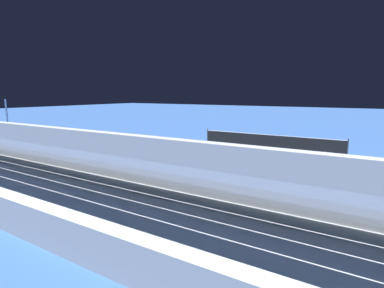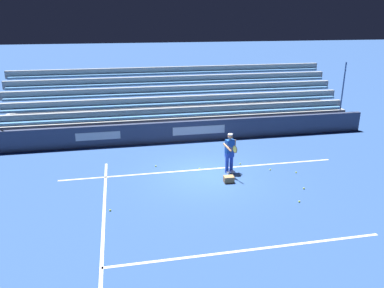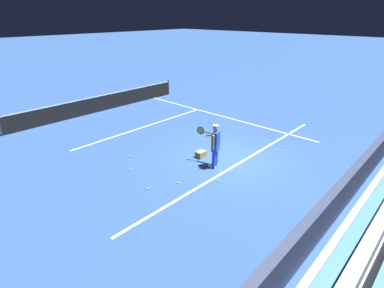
# 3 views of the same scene
# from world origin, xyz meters

# --- Properties ---
(ground_plane) EXTENTS (160.00, 160.00, 0.00)m
(ground_plane) POSITION_xyz_m (0.00, 0.00, 0.00)
(ground_plane) COLOR #2D5193
(court_baseline_white) EXTENTS (12.00, 0.10, 0.01)m
(court_baseline_white) POSITION_xyz_m (0.00, -0.50, 0.00)
(court_baseline_white) COLOR white
(court_baseline_white) RESTS_ON ground
(court_sideline_white) EXTENTS (0.10, 12.00, 0.01)m
(court_sideline_white) POSITION_xyz_m (4.11, 4.00, 0.00)
(court_sideline_white) COLOR white
(court_sideline_white) RESTS_ON ground
(court_service_line_white) EXTENTS (8.22, 0.10, 0.01)m
(court_service_line_white) POSITION_xyz_m (0.00, 5.50, 0.00)
(court_service_line_white) COLOR white
(court_service_line_white) RESTS_ON ground
(back_wall_sponsor_board) EXTENTS (20.23, 0.25, 1.10)m
(back_wall_sponsor_board) POSITION_xyz_m (0.01, -4.44, 0.55)
(back_wall_sponsor_board) COLOR #384260
(back_wall_sponsor_board) RESTS_ON ground
(tennis_player) EXTENTS (0.58, 1.07, 1.71)m
(tennis_player) POSITION_xyz_m (-1.04, 0.03, 0.89)
(tennis_player) COLOR blue
(tennis_player) RESTS_ON ground
(ball_box_cardboard) EXTENTS (0.41, 0.31, 0.26)m
(ball_box_cardboard) POSITION_xyz_m (-0.74, 0.98, 0.13)
(ball_box_cardboard) COLOR #A87F51
(ball_box_cardboard) RESTS_ON ground
(tennis_ball_stray_back) EXTENTS (0.07, 0.07, 0.07)m
(tennis_ball_stray_back) POSITION_xyz_m (-2.73, 3.12, 0.03)
(tennis_ball_stray_back) COLOR #CCE533
(tennis_ball_stray_back) RESTS_ON ground
(tennis_ball_midcourt) EXTENTS (0.07, 0.07, 0.07)m
(tennis_ball_midcourt) POSITION_xyz_m (-2.85, 0.16, 0.03)
(tennis_ball_midcourt) COLOR #CCE533
(tennis_ball_midcourt) RESTS_ON ground
(tennis_ball_near_player) EXTENTS (0.07, 0.07, 0.07)m
(tennis_ball_near_player) POSITION_xyz_m (0.13, -0.54, 0.03)
(tennis_ball_near_player) COLOR #CCE533
(tennis_ball_near_player) RESTS_ON ground
(tennis_ball_far_left) EXTENTS (0.07, 0.07, 0.07)m
(tennis_ball_far_left) POSITION_xyz_m (-3.81, 0.66, 0.03)
(tennis_ball_far_left) COLOR #CCE533
(tennis_ball_far_left) RESTS_ON ground
(tennis_ball_far_right) EXTENTS (0.07, 0.07, 0.07)m
(tennis_ball_far_right) POSITION_xyz_m (-3.40, 2.16, 0.03)
(tennis_ball_far_right) COLOR #CCE533
(tennis_ball_far_right) RESTS_ON ground
(tennis_ball_toward_net) EXTENTS (0.07, 0.07, 0.07)m
(tennis_ball_toward_net) POSITION_xyz_m (3.90, 2.44, 0.03)
(tennis_ball_toward_net) COLOR #CCE533
(tennis_ball_toward_net) RESTS_ON ground
(tennis_ball_by_box) EXTENTS (0.07, 0.07, 0.07)m
(tennis_ball_by_box) POSITION_xyz_m (1.95, -1.20, 0.03)
(tennis_ball_by_box) COLOR #CCE533
(tennis_ball_by_box) RESTS_ON ground
(tennis_ball_on_baseline) EXTENTS (0.07, 0.07, 0.07)m
(tennis_ball_on_baseline) POSITION_xyz_m (-1.79, -0.75, 0.03)
(tennis_ball_on_baseline) COLOR #CCE533
(tennis_ball_on_baseline) RESTS_ON ground
(tennis_net) EXTENTS (11.09, 0.09, 1.07)m
(tennis_net) POSITION_xyz_m (0.00, 9.55, 0.49)
(tennis_net) COLOR #33383D
(tennis_net) RESTS_ON ground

